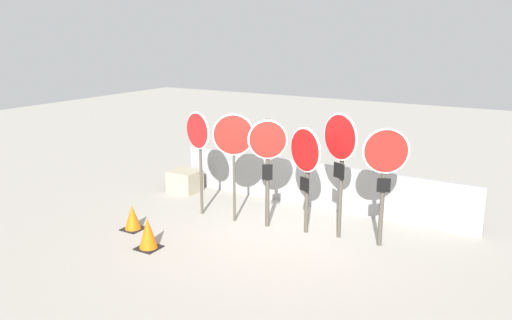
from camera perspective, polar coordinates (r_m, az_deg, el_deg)
The scene contains 11 objects.
ground_plane at distance 10.12m, azimuth 2.95°, elevation -8.04°, with size 40.00×40.00×0.00m, color gray.
fence_back at distance 11.37m, azimuth 6.90°, elevation -2.88°, with size 7.03×0.12×1.01m.
stop_sign_0 at distance 10.57m, azimuth -6.63°, elevation 2.46°, with size 0.76×0.27×2.25m.
stop_sign_1 at distance 10.06m, azimuth -2.60°, elevation 2.21°, with size 0.77×0.41×2.29m.
stop_sign_2 at distance 9.81m, azimuth 1.33°, elevation 0.76°, with size 0.70×0.40×2.24m.
stop_sign_3 at distance 9.58m, azimuth 5.69°, elevation -0.11°, with size 0.79×0.40×2.12m.
stop_sign_4 at distance 9.37m, azimuth 9.61°, elevation 1.15°, with size 0.79×0.43×2.43m.
stop_sign_5 at distance 9.17m, azimuth 14.51°, elevation -0.55°, with size 0.75×0.38×2.23m.
traffic_cone_0 at distance 9.41m, azimuth -12.25°, elevation -8.20°, with size 0.41×0.41×0.59m.
traffic_cone_1 at distance 10.37m, azimuth -13.93°, elevation -6.40°, with size 0.39×0.39×0.51m.
storage_crate at distance 12.57m, azimuth -8.13°, elevation -2.39°, with size 0.71×0.64×0.53m.
Camera 1 is at (4.31, -8.31, 3.84)m, focal length 35.00 mm.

